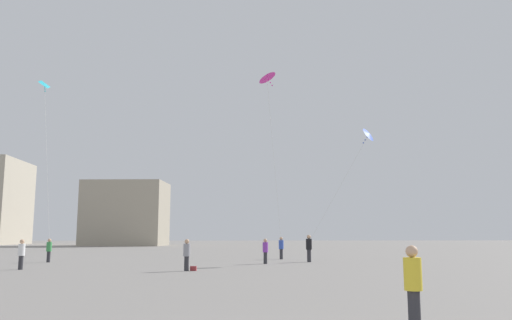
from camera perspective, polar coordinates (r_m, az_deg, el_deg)
person_in_grey at (r=26.95m, az=-7.83°, el=-10.40°), size 0.36×0.36×1.64m
person_in_purple at (r=33.10m, az=1.06°, el=-10.12°), size 0.35×0.35×1.61m
person_in_white at (r=30.46m, az=-24.96°, el=-9.49°), size 0.35×0.35×1.61m
person_in_black at (r=35.39m, az=6.00°, el=-9.75°), size 0.40×0.40×1.85m
person_in_yellow at (r=10.99m, az=17.31°, el=-13.09°), size 0.36×0.36×1.66m
person_in_green at (r=37.65m, az=-22.33°, el=-9.30°), size 0.35×0.35×1.60m
person_in_blue at (r=39.23m, az=2.86°, el=-9.78°), size 0.37×0.37×1.69m
kite_magenta_diamond at (r=38.51m, az=1.24°, el=9.26°), size 2.06×3.30×12.75m
kite_cobalt_diamond at (r=38.03m, az=12.59°, el=2.79°), size 5.37×1.68×8.41m
kite_cyan_delta at (r=41.85m, az=-22.72°, el=7.36°), size 2.28×2.96×12.18m
building_centre_hall at (r=88.68m, az=-14.44°, el=-5.89°), size 13.73×10.39×10.70m
handbag_beside_flyer at (r=27.06m, az=-7.09°, el=-12.06°), size 0.34×0.20×0.24m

